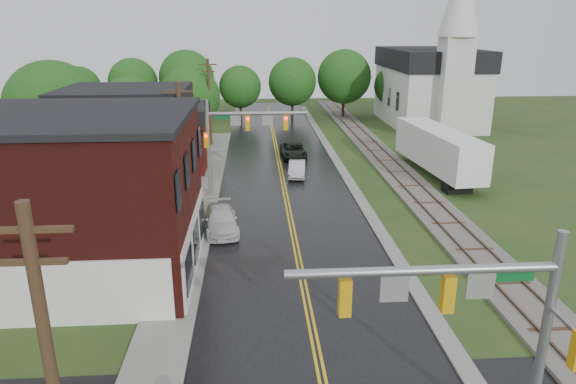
{
  "coord_description": "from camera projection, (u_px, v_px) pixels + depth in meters",
  "views": [
    {
      "loc": [
        -2.29,
        -9.69,
        12.25
      ],
      "look_at": [
        -0.49,
        16.99,
        3.5
      ],
      "focal_mm": 32.0,
      "sensor_mm": 36.0,
      "label": 1
    }
  ],
  "objects": [
    {
      "name": "tree_left_b",
      "position": [
        56.0,
        111.0,
        40.47
      ],
      "size": [
        7.6,
        7.6,
        9.69
      ],
      "color": "black",
      "rests_on": "ground"
    },
    {
      "name": "church",
      "position": [
        433.0,
        79.0,
        63.57
      ],
      "size": [
        10.4,
        18.4,
        20.0
      ],
      "color": "silver",
      "rests_on": "ground"
    },
    {
      "name": "utility_pole_b",
      "position": [
        182.0,
        151.0,
        32.1
      ],
      "size": [
        1.8,
        0.28,
        9.0
      ],
      "color": "#382616",
      "rests_on": "ground"
    },
    {
      "name": "sidewalk_left",
      "position": [
        200.0,
        206.0,
        36.45
      ],
      "size": [
        2.4,
        50.0,
        0.12
      ],
      "primitive_type": "cube",
      "color": "gray",
      "rests_on": "ground"
    },
    {
      "name": "pickup_white",
      "position": [
        221.0,
        220.0,
        31.83
      ],
      "size": [
        2.54,
        5.01,
        1.39
      ],
      "primitive_type": "imported",
      "rotation": [
        0.0,
        0.0,
        0.12
      ],
      "color": "silver",
      "rests_on": "ground"
    },
    {
      "name": "traffic_signal_far",
      "position": [
        237.0,
        131.0,
        36.98
      ],
      "size": [
        7.34,
        0.43,
        7.2
      ],
      "color": "gray",
      "rests_on": "ground"
    },
    {
      "name": "tree_left_c",
      "position": [
        132.0,
        110.0,
        48.69
      ],
      "size": [
        6.0,
        6.0,
        7.65
      ],
      "color": "black",
      "rests_on": "ground"
    },
    {
      "name": "darkred_building",
      "position": [
        166.0,
        145.0,
        45.01
      ],
      "size": [
        7.0,
        6.0,
        4.4
      ],
      "primitive_type": "cube",
      "color": "#3F0F0C",
      "rests_on": "ground"
    },
    {
      "name": "sedan_silver",
      "position": [
        297.0,
        169.0,
        43.29
      ],
      "size": [
        1.8,
        4.03,
        1.29
      ],
      "primitive_type": "imported",
      "rotation": [
        0.0,
        0.0,
        -0.11
      ],
      "color": "silver",
      "rests_on": "ground"
    },
    {
      "name": "curb_right",
      "position": [
        339.0,
        166.0,
        46.68
      ],
      "size": [
        0.8,
        70.0,
        0.12
      ],
      "primitive_type": "cube",
      "color": "gray",
      "rests_on": "ground"
    },
    {
      "name": "main_road",
      "position": [
        283.0,
        183.0,
        41.59
      ],
      "size": [
        10.0,
        90.0,
        0.02
      ],
      "primitive_type": "cube",
      "color": "black",
      "rests_on": "ground"
    },
    {
      "name": "suv_dark",
      "position": [
        293.0,
        151.0,
        49.33
      ],
      "size": [
        2.43,
        5.01,
        1.37
      ],
      "primitive_type": "imported",
      "rotation": [
        0.0,
        0.0,
        0.03
      ],
      "color": "black",
      "rests_on": "ground"
    },
    {
      "name": "traffic_signal_near",
      "position": [
        473.0,
        310.0,
        13.72
      ],
      "size": [
        7.34,
        0.3,
        7.2
      ],
      "color": "gray",
      "rests_on": "ground"
    },
    {
      "name": "brick_building",
      "position": [
        48.0,
        197.0,
        25.28
      ],
      "size": [
        14.3,
        10.3,
        8.3
      ],
      "color": "#48130F",
      "rests_on": "ground"
    },
    {
      "name": "semi_trailer",
      "position": [
        438.0,
        149.0,
        43.01
      ],
      "size": [
        3.81,
        12.72,
        3.93
      ],
      "color": "black",
      "rests_on": "ground"
    },
    {
      "name": "railroad",
      "position": [
        389.0,
        164.0,
        46.94
      ],
      "size": [
        3.2,
        80.0,
        0.3
      ],
      "color": "#59544C",
      "rests_on": "ground"
    },
    {
      "name": "tree_left_e",
      "position": [
        192.0,
        98.0,
        54.61
      ],
      "size": [
        6.4,
        6.4,
        8.16
      ],
      "color": "black",
      "rests_on": "ground"
    },
    {
      "name": "utility_pole_c",
      "position": [
        210.0,
        101.0,
        52.97
      ],
      "size": [
        1.8,
        0.28,
        9.0
      ],
      "color": "#382616",
      "rests_on": "ground"
    },
    {
      "name": "yellow_house",
      "position": [
        131.0,
        160.0,
        36.1
      ],
      "size": [
        8.0,
        7.0,
        6.4
      ],
      "primitive_type": "cube",
      "color": "tan",
      "rests_on": "ground"
    }
  ]
}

